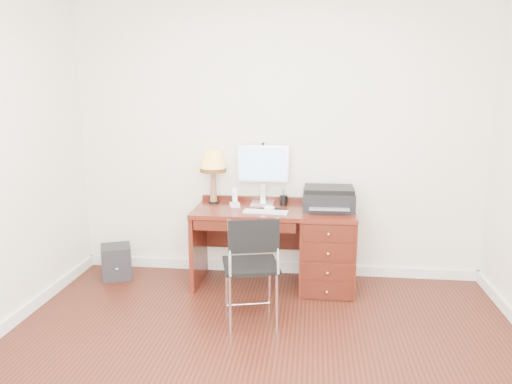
# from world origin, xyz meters

# --- Properties ---
(ground) EXTENTS (4.00, 4.00, 0.00)m
(ground) POSITION_xyz_m (0.00, 0.00, 0.00)
(ground) COLOR #33120B
(ground) RESTS_ON ground
(room_shell) EXTENTS (4.00, 4.00, 4.00)m
(room_shell) POSITION_xyz_m (0.00, 0.63, 0.05)
(room_shell) COLOR white
(room_shell) RESTS_ON ground
(desk) EXTENTS (1.50, 0.67, 0.75)m
(desk) POSITION_xyz_m (0.32, 1.40, 0.41)
(desk) COLOR #581C12
(desk) RESTS_ON ground
(monitor) EXTENTS (0.50, 0.16, 0.57)m
(monitor) POSITION_xyz_m (-0.13, 1.64, 1.11)
(monitor) COLOR silver
(monitor) RESTS_ON desk
(keyboard) EXTENTS (0.41, 0.15, 0.02)m
(keyboard) POSITION_xyz_m (-0.07, 1.26, 0.76)
(keyboard) COLOR white
(keyboard) RESTS_ON desk
(mouse_pad) EXTENTS (0.24, 0.24, 0.05)m
(mouse_pad) POSITION_xyz_m (-0.04, 1.34, 0.76)
(mouse_pad) COLOR black
(mouse_pad) RESTS_ON desk
(printer) EXTENTS (0.47, 0.37, 0.21)m
(printer) POSITION_xyz_m (0.50, 1.46, 0.85)
(printer) COLOR black
(printer) RESTS_ON desk
(leg_lamp) EXTENTS (0.26, 0.26, 0.52)m
(leg_lamp) POSITION_xyz_m (-0.61, 1.58, 1.13)
(leg_lamp) COLOR black
(leg_lamp) RESTS_ON desk
(phone) EXTENTS (0.11, 0.11, 0.18)m
(phone) POSITION_xyz_m (-0.38, 1.45, 0.80)
(phone) COLOR white
(phone) RESTS_ON desk
(pen_cup) EXTENTS (0.08, 0.08, 0.09)m
(pen_cup) POSITION_xyz_m (0.08, 1.57, 0.80)
(pen_cup) COLOR black
(pen_cup) RESTS_ON desk
(chair) EXTENTS (0.52, 0.52, 0.91)m
(chair) POSITION_xyz_m (-0.12, 0.54, 0.55)
(chair) COLOR black
(chair) RESTS_ON ground
(equipment_box) EXTENTS (0.37, 0.37, 0.33)m
(equipment_box) POSITION_xyz_m (-1.57, 1.41, 0.16)
(equipment_box) COLOR black
(equipment_box) RESTS_ON ground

